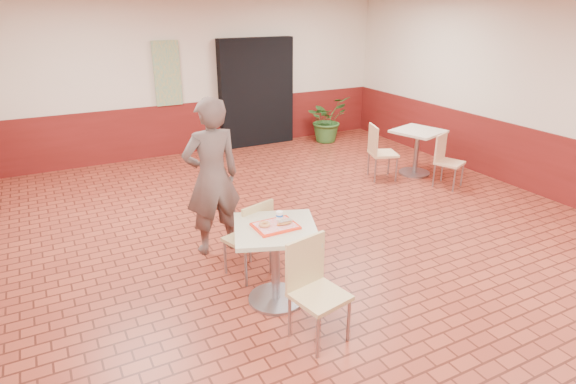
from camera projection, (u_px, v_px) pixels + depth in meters
name	position (u px, v px, depth m)	size (l,w,h in m)	color
room_shell	(337.00, 135.00, 5.28)	(8.01, 10.01, 3.01)	maroon
wainscot_band	(334.00, 218.00, 5.65)	(8.00, 10.00, 1.00)	#5D1411
corridor_doorway	(256.00, 93.00, 9.97)	(1.60, 0.22, 2.20)	black
promo_poster	(167.00, 74.00, 9.06)	(0.50, 0.03, 1.20)	gray
main_table	(276.00, 252.00, 4.76)	(0.79, 0.79, 0.83)	#B5B291
chair_main_front	(314.00, 285.00, 4.27)	(0.52, 0.52, 0.95)	tan
chair_main_back	(252.00, 235.00, 5.21)	(0.52, 0.52, 0.91)	tan
customer	(212.00, 177.00, 5.63)	(0.69, 0.45, 1.90)	brown
serving_tray	(275.00, 226.00, 4.66)	(0.41, 0.32, 0.03)	red
ring_donut	(265.00, 224.00, 4.62)	(0.11, 0.11, 0.04)	#C48047
long_john_donut	(284.00, 222.00, 4.65)	(0.16, 0.08, 0.05)	#B97036
paper_cup	(280.00, 216.00, 4.74)	(0.07, 0.07, 0.09)	white
second_table	(417.00, 145.00, 8.41)	(0.75, 0.75, 0.79)	beige
chair_second_left	(379.00, 149.00, 8.17)	(0.55, 0.55, 0.94)	#EAC38C
chair_second_front	(446.00, 158.00, 7.88)	(0.52, 0.52, 0.87)	#E6B58A
potted_plant	(327.00, 119.00, 10.42)	(0.88, 0.77, 0.98)	#2E5D25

